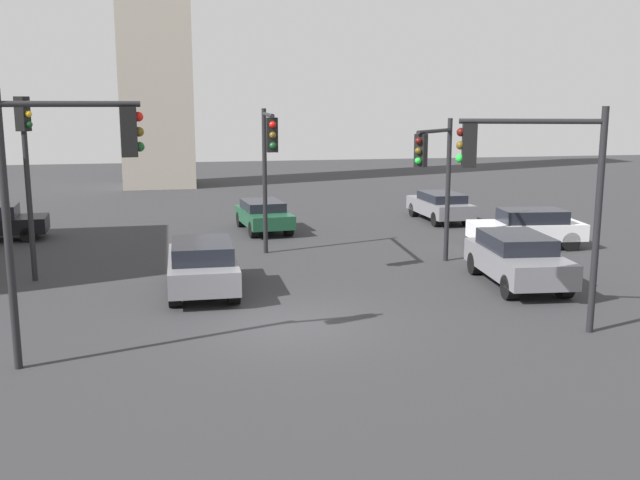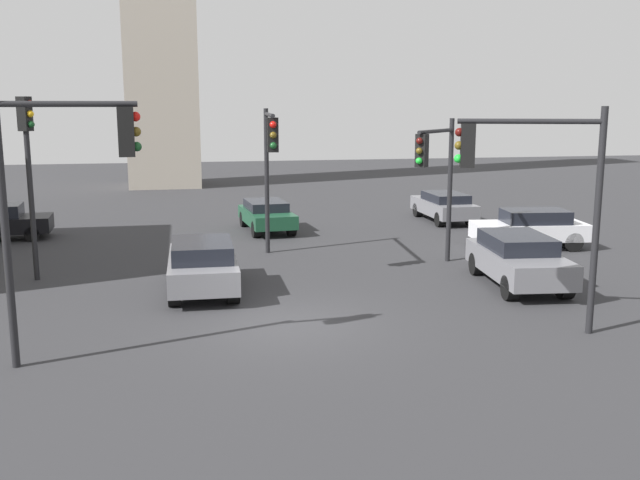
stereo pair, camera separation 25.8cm
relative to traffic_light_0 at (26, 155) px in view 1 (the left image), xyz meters
name	(u,v)px [view 1 (the left image)]	position (x,y,z in m)	size (l,w,h in m)	color
ground_plane	(290,325)	(6.84, -6.00, -3.81)	(101.18, 101.18, 0.00)	#2D2D30
traffic_light_0	(26,155)	(0.00, 0.00, 0.00)	(0.49, 0.43, 5.50)	black
traffic_light_1	(268,152)	(7.25, 0.54, -0.05)	(0.56, 4.60, 5.13)	black
traffic_light_2	(67,175)	(2.12, -7.61, 0.09)	(2.76, 0.46, 5.58)	black
traffic_light_3	(435,166)	(12.42, -0.82, -0.48)	(1.95, 2.09, 4.82)	black
traffic_light_4	(534,176)	(12.27, -7.50, -0.14)	(3.17, 1.21, 5.24)	black
car_0	(202,265)	(4.92, -2.38, -3.02)	(1.95, 4.36, 1.49)	slate
car_2	(440,205)	(16.16, 8.10, -3.09)	(1.77, 4.29, 1.32)	slate
car_3	(264,215)	(7.91, 7.16, -3.12)	(2.10, 4.16, 1.26)	#19472D
car_5	(517,258)	(14.06, -3.49, -3.01)	(2.31, 4.53, 1.51)	slate
car_6	(528,227)	(17.07, 1.58, -3.04)	(4.28, 2.13, 1.44)	silver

